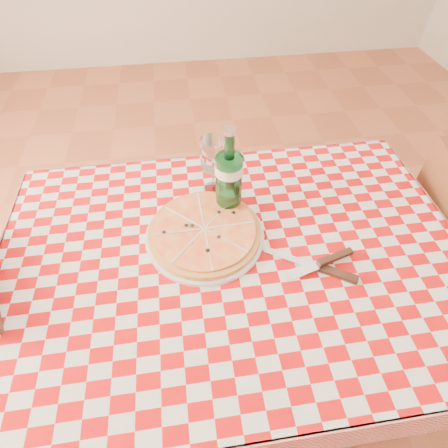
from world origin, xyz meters
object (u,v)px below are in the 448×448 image
at_px(pizza_plate, 205,231).
at_px(water_bottle, 229,173).
at_px(dining_table, 234,274).
at_px(wine_glass, 213,166).
at_px(chair_near, 441,254).

xyz_separation_m(pizza_plate, water_bottle, (0.08, 0.10, 0.12)).
height_order(pizza_plate, water_bottle, water_bottle).
distance_m(dining_table, pizza_plate, 0.16).
bearing_deg(dining_table, wine_glass, 95.06).
xyz_separation_m(chair_near, pizza_plate, (-0.87, -0.01, 0.28)).
relative_size(chair_near, wine_glass, 4.60).
distance_m(chair_near, pizza_plate, 0.91).
distance_m(pizza_plate, water_bottle, 0.18).
height_order(dining_table, chair_near, chair_near).
xyz_separation_m(water_bottle, wine_glass, (-0.03, 0.09, -0.05)).
xyz_separation_m(dining_table, chair_near, (0.79, 0.08, -0.16)).
bearing_deg(chair_near, wine_glass, -178.04).
distance_m(dining_table, wine_glass, 0.33).
bearing_deg(water_bottle, wine_glass, 110.26).
distance_m(dining_table, water_bottle, 0.30).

